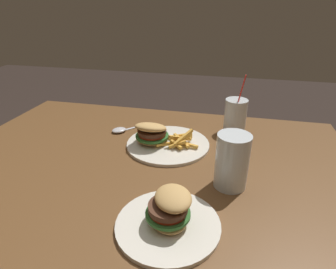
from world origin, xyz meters
The scene contains 6 objects.
dining_table centered at (0.00, 0.00, 0.58)m, with size 1.25×1.02×0.71m.
meal_plate_near centered at (-0.02, -0.19, 0.74)m, with size 0.28×0.28×0.09m.
beer_glass centered at (-0.25, -0.01, 0.78)m, with size 0.09×0.09×0.15m.
juice_glass centered at (-0.26, -0.36, 0.77)m, with size 0.08×0.08×0.22m.
spoon centered at (0.15, -0.26, 0.72)m, with size 0.13×0.14×0.01m.
meal_plate_far centered at (-0.13, 0.17, 0.74)m, with size 0.23×0.23×0.09m.
Camera 1 is at (-0.23, 0.62, 1.16)m, focal length 30.00 mm.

